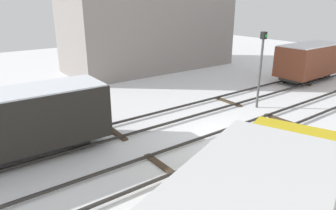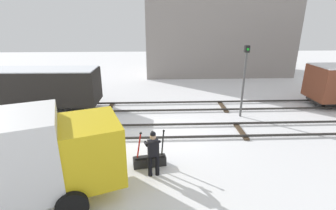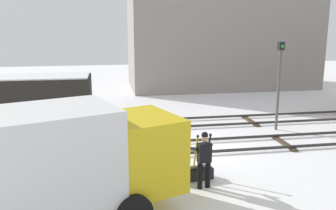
# 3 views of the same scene
# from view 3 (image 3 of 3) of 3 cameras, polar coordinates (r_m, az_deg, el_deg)

# --- Properties ---
(ground_plane) EXTENTS (60.00, 60.00, 0.00)m
(ground_plane) POSITION_cam_3_polar(r_m,az_deg,el_deg) (14.66, 4.71, -6.67)
(ground_plane) COLOR white
(track_main_line) EXTENTS (44.00, 1.94, 0.18)m
(track_main_line) POSITION_cam_3_polar(r_m,az_deg,el_deg) (14.63, 4.72, -6.28)
(track_main_line) COLOR #2D2B28
(track_main_line) RESTS_ON ground_plane
(track_siding_near) EXTENTS (44.00, 1.94, 0.18)m
(track_siding_near) POSITION_cam_3_polar(r_m,az_deg,el_deg) (17.90, 1.91, -2.72)
(track_siding_near) COLOR #2D2B28
(track_siding_near) RESTS_ON ground_plane
(switch_lever_frame) EXTENTS (1.28, 0.56, 1.45)m
(switch_lever_frame) POSITION_cam_3_polar(r_m,az_deg,el_deg) (11.84, 3.90, -10.17)
(switch_lever_frame) COLOR black
(switch_lever_frame) RESTS_ON ground_plane
(rail_worker) EXTENTS (0.62, 0.70, 1.73)m
(rail_worker) POSITION_cam_3_polar(r_m,az_deg,el_deg) (11.08, 5.47, -7.81)
(rail_worker) COLOR black
(rail_worker) RESTS_ON ground_plane
(delivery_truck) EXTENTS (6.21, 4.04, 2.90)m
(delivery_truck) POSITION_cam_3_polar(r_m,az_deg,el_deg) (9.19, -16.51, -8.21)
(delivery_truck) COLOR gold
(delivery_truck) RESTS_ON ground_plane
(signal_post) EXTENTS (0.24, 0.32, 3.97)m
(signal_post) POSITION_cam_3_polar(r_m,az_deg,el_deg) (17.36, 16.55, 4.09)
(signal_post) COLOR #4C4C4C
(signal_post) RESTS_ON ground_plane
(apartment_building) EXTENTS (13.85, 6.07, 9.92)m
(apartment_building) POSITION_cam_3_polar(r_m,az_deg,el_deg) (28.76, 8.18, 12.69)
(apartment_building) COLOR gray
(apartment_building) RESTS_ON ground_plane
(freight_car_back_track) EXTENTS (6.36, 2.21, 2.53)m
(freight_car_back_track) POSITION_cam_3_polar(r_m,az_deg,el_deg) (17.64, -21.92, 0.60)
(freight_car_back_track) COLOR #2D2B28
(freight_car_back_track) RESTS_ON ground_plane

